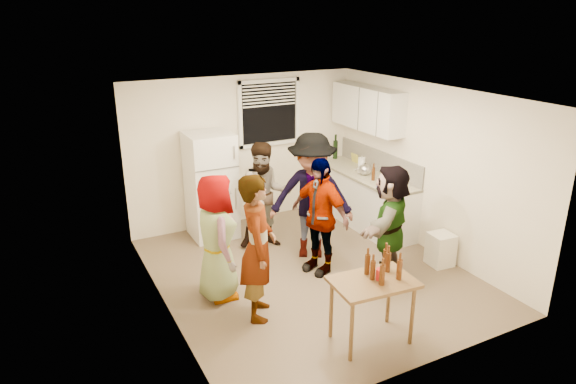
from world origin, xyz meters
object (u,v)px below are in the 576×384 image
red_cup (380,280)px  guest_stripe (259,314)px  wine_bottle (335,158)px  beer_bottle_table (372,279)px  serving_table (370,340)px  kettle (365,175)px  beer_bottle_counter (373,180)px  guest_back_right (311,255)px  refrigerator (211,186)px  guest_back_left (266,245)px  guest_grey (220,295)px  guest_black (318,270)px  guest_orange (386,274)px  trash_bin (441,249)px  blue_cup (380,189)px

red_cup → guest_stripe: 1.61m
wine_bottle → beer_bottle_table: 4.22m
serving_table → kettle: bearing=56.2°
red_cup → serving_table: bearing=167.2°
serving_table → guest_stripe: (-0.88, 1.04, 0.00)m
wine_bottle → beer_bottle_counter: wine_bottle is taller
guest_stripe → guest_back_right: (1.35, 1.10, 0.00)m
refrigerator → guest_back_left: (0.58, -0.78, -0.85)m
guest_grey → guest_stripe: guest_grey is taller
guest_back_left → guest_black: size_ratio=1.00×
beer_bottle_table → guest_orange: bearing=44.9°
kettle → red_cup: kettle is taller
guest_back_right → red_cup: bearing=-69.1°
kettle → guest_stripe: 3.31m
guest_grey → guest_back_left: 1.58m
guest_stripe → red_cup: bearing=-112.9°
trash_bin → guest_grey: (-3.13, 0.66, -0.25)m
blue_cup → red_cup: size_ratio=1.06×
guest_back_right → wine_bottle: bearing=79.9°
guest_stripe → beer_bottle_table: bearing=-113.8°
kettle → serving_table: size_ratio=0.28×
wine_bottle → guest_orange: wine_bottle is taller
guest_back_left → guest_black: (0.32, -1.06, 0.00)m
serving_table → beer_bottle_counter: bearing=53.8°
beer_bottle_table → guest_stripe: bearing=131.1°
serving_table → guest_back_right: 2.19m
wine_bottle → guest_back_right: size_ratio=0.18×
trash_bin → guest_stripe: 2.86m
refrigerator → kettle: bearing=-18.4°
blue_cup → guest_stripe: size_ratio=0.07×
beer_bottle_counter → blue_cup: beer_bottle_counter is taller
kettle → guest_black: 2.03m
beer_bottle_counter → guest_grey: beer_bottle_counter is taller
trash_bin → beer_bottle_table: bearing=-153.4°
kettle → red_cup: bearing=-100.6°
refrigerator → beer_bottle_counter: 2.59m
refrigerator → beer_bottle_table: (0.58, -3.49, -0.10)m
beer_bottle_counter → guest_orange: 1.72m
guest_back_left → guest_black: bearing=-58.0°
trash_bin → guest_orange: trash_bin is taller
serving_table → guest_stripe: serving_table is taller
kettle → trash_bin: bearing=-63.0°
kettle → guest_back_right: size_ratio=0.14×
kettle → blue_cup: bearing=-85.1°
serving_table → blue_cup: bearing=51.6°
kettle → guest_back_left: 2.03m
guest_back_left → refrigerator: bearing=142.2°
serving_table → guest_black: (0.33, 1.68, 0.00)m
beer_bottle_counter → trash_bin: beer_bottle_counter is taller
trash_bin → guest_stripe: (-2.85, 0.03, -0.25)m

